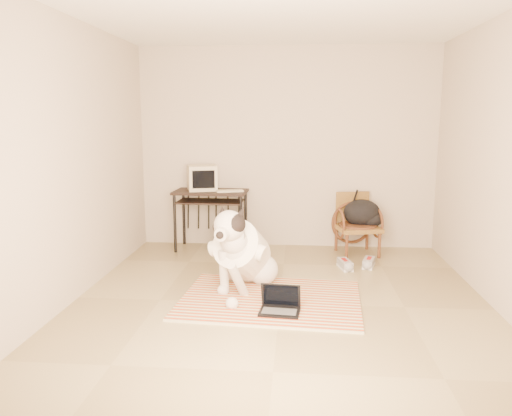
# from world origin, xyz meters

# --- Properties ---
(floor) EXTENTS (4.50, 4.50, 0.00)m
(floor) POSITION_xyz_m (0.00, 0.00, 0.00)
(floor) COLOR #8E7F57
(floor) RESTS_ON ground
(ceiling) EXTENTS (4.50, 4.50, 0.00)m
(ceiling) POSITION_xyz_m (0.00, 0.00, 2.70)
(ceiling) COLOR white
(ceiling) RESTS_ON wall_back
(wall_back) EXTENTS (4.50, 0.00, 4.50)m
(wall_back) POSITION_xyz_m (0.00, 2.25, 1.35)
(wall_back) COLOR #BAAB98
(wall_back) RESTS_ON floor
(wall_front) EXTENTS (4.50, 0.00, 4.50)m
(wall_front) POSITION_xyz_m (0.00, -2.25, 1.35)
(wall_front) COLOR #BAAB98
(wall_front) RESTS_ON floor
(wall_left) EXTENTS (0.00, 4.50, 4.50)m
(wall_left) POSITION_xyz_m (-2.00, 0.00, 1.35)
(wall_left) COLOR #BAAB98
(wall_left) RESTS_ON floor
(wall_right) EXTENTS (0.00, 4.50, 4.50)m
(wall_right) POSITION_xyz_m (2.00, 0.00, 1.35)
(wall_right) COLOR #BAAB98
(wall_right) RESTS_ON floor
(rug) EXTENTS (1.82, 1.44, 0.02)m
(rug) POSITION_xyz_m (-0.10, 0.08, 0.01)
(rug) COLOR red
(rug) RESTS_ON floor
(dog) EXTENTS (0.69, 1.33, 0.96)m
(dog) POSITION_xyz_m (-0.41, 0.39, 0.38)
(dog) COLOR silver
(dog) RESTS_ON rug
(laptop) EXTENTS (0.38, 0.29, 0.25)m
(laptop) POSITION_xyz_m (0.01, -0.25, 0.08)
(laptop) COLOR black
(laptop) RESTS_ON rug
(computer_desk) EXTENTS (0.98, 0.57, 0.80)m
(computer_desk) POSITION_xyz_m (-1.00, 1.94, 0.69)
(computer_desk) COLOR black
(computer_desk) RESTS_ON floor
(crt_monitor) EXTENTS (0.46, 0.44, 0.33)m
(crt_monitor) POSITION_xyz_m (-1.12, 1.99, 0.97)
(crt_monitor) COLOR beige
(crt_monitor) RESTS_ON computer_desk
(desk_keyboard) EXTENTS (0.37, 0.23, 0.02)m
(desk_keyboard) POSITION_xyz_m (-0.73, 1.87, 0.81)
(desk_keyboard) COLOR beige
(desk_keyboard) RESTS_ON computer_desk
(pc_tower) EXTENTS (0.19, 0.45, 0.42)m
(pc_tower) POSITION_xyz_m (-0.81, 1.93, 0.21)
(pc_tower) COLOR #4A4A4C
(pc_tower) RESTS_ON floor
(rattan_chair) EXTENTS (0.62, 0.61, 0.79)m
(rattan_chair) POSITION_xyz_m (0.93, 1.89, 0.40)
(rattan_chair) COLOR olive
(rattan_chair) RESTS_ON floor
(backpack) EXTENTS (0.51, 0.39, 0.35)m
(backpack) POSITION_xyz_m (1.01, 1.90, 0.53)
(backpack) COLOR black
(backpack) RESTS_ON rattan_chair
(sneaker_left) EXTENTS (0.18, 0.32, 0.10)m
(sneaker_left) POSITION_xyz_m (0.73, 1.19, 0.05)
(sneaker_left) COLOR silver
(sneaker_left) RESTS_ON floor
(sneaker_right) EXTENTS (0.19, 0.32, 0.10)m
(sneaker_right) POSITION_xyz_m (1.02, 1.29, 0.05)
(sneaker_right) COLOR silver
(sneaker_right) RESTS_ON floor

